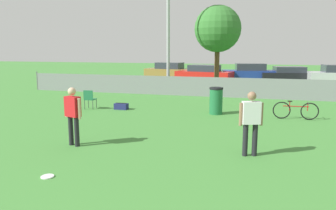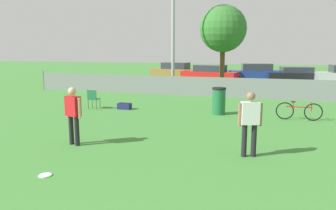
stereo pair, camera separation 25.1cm
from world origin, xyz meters
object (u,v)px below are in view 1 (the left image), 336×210
at_px(light_pole, 168,15).
at_px(trash_bin, 216,101).
at_px(player_defender_red, 73,112).
at_px(gear_bag_sideline, 121,106).
at_px(parked_car_red, 204,74).
at_px(player_receiver_white, 251,119).
at_px(folding_chair_sideline, 90,98).
at_px(parked_car_dark, 289,75).
at_px(parked_car_tan, 169,71).
at_px(parked_car_blue, 250,73).
at_px(bicycle_sideline, 296,110).
at_px(tree_near_pole, 218,29).
at_px(frisbee_disc, 47,176).

xyz_separation_m(light_pole, trash_bin, (3.84, -6.27, -4.12)).
bearing_deg(player_defender_red, gear_bag_sideline, 117.98).
bearing_deg(parked_car_red, player_receiver_white, -65.42).
bearing_deg(folding_chair_sideline, parked_car_dark, -126.45).
xyz_separation_m(light_pole, parked_car_dark, (7.69, 8.44, -4.05)).
xyz_separation_m(player_receiver_white, trash_bin, (-1.55, 5.13, -0.39)).
bearing_deg(parked_car_dark, parked_car_tan, 167.46).
bearing_deg(player_defender_red, parked_car_blue, 96.15).
xyz_separation_m(player_receiver_white, bicycle_sideline, (1.50, 4.93, -0.60)).
height_order(parked_car_red, parked_car_dark, parked_car_red).
bearing_deg(trash_bin, player_receiver_white, -73.20).
distance_m(player_defender_red, parked_car_red, 18.62).
distance_m(tree_near_pole, gear_bag_sideline, 9.82).
height_order(player_defender_red, parked_car_dark, player_defender_red).
bearing_deg(player_defender_red, light_pole, 110.62).
distance_m(player_receiver_white, gear_bag_sideline, 7.67).
distance_m(player_defender_red, trash_bin, 6.41).
relative_size(player_defender_red, gear_bag_sideline, 2.77).
relative_size(bicycle_sideline, parked_car_dark, 0.35).
bearing_deg(tree_near_pole, trash_bin, -82.41).
relative_size(light_pole, player_receiver_white, 4.85).
bearing_deg(parked_car_tan, folding_chair_sideline, -79.40).
xyz_separation_m(bicycle_sideline, gear_bag_sideline, (-7.23, 0.11, -0.21)).
xyz_separation_m(tree_near_pole, gear_bag_sideline, (-3.06, -8.53, -3.78)).
relative_size(folding_chair_sideline, parked_car_red, 0.18).
distance_m(tree_near_pole, trash_bin, 9.14).
distance_m(folding_chair_sideline, parked_car_tan, 15.51).
distance_m(player_defender_red, frisbee_disc, 2.46).
xyz_separation_m(gear_bag_sideline, parked_car_red, (1.44, 13.14, 0.54)).
distance_m(frisbee_disc, gear_bag_sideline, 7.84).
bearing_deg(parked_car_tan, frisbee_disc, -72.48).
bearing_deg(player_defender_red, bicycle_sideline, 58.15).
xyz_separation_m(light_pole, parked_car_red, (1.10, 6.78, -4.00)).
relative_size(gear_bag_sideline, parked_car_tan, 0.13).
distance_m(trash_bin, gear_bag_sideline, 4.20).
bearing_deg(folding_chair_sideline, parked_car_blue, -117.60).
distance_m(gear_bag_sideline, parked_car_blue, 15.48).
bearing_deg(parked_car_tan, tree_near_pole, -44.33).
distance_m(trash_bin, parked_car_tan, 16.31).
xyz_separation_m(trash_bin, gear_bag_sideline, (-4.18, -0.10, -0.42)).
bearing_deg(parked_car_blue, player_defender_red, -111.65).
bearing_deg(parked_car_red, parked_car_blue, 34.22).
height_order(light_pole, parked_car_blue, light_pole).
bearing_deg(tree_near_pole, gear_bag_sideline, -109.73).
relative_size(light_pole, parked_car_dark, 1.67).
relative_size(gear_bag_sideline, parked_car_red, 0.12).
bearing_deg(bicycle_sideline, tree_near_pole, 113.39).
bearing_deg(tree_near_pole, player_receiver_white, -78.85).
bearing_deg(frisbee_disc, parked_car_tan, 99.44).
xyz_separation_m(frisbee_disc, folding_chair_sideline, (-3.11, 7.32, 0.48)).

